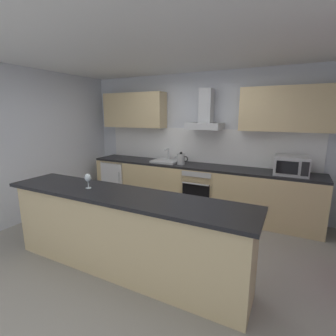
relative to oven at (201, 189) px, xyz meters
The scene contains 15 objects.
ground 1.62m from the oven, 95.11° to the right, with size 5.91×4.78×0.02m, color gray.
ceiling 2.65m from the oven, 95.11° to the right, with size 5.91×4.78×0.02m, color white.
wall_back 0.94m from the oven, 108.75° to the left, with size 5.91×0.12×2.60m, color silver.
wall_left 3.18m from the oven, 149.82° to the right, with size 0.12×4.78×2.60m, color silver.
backsplash_tile 0.85m from the oven, 112.42° to the left, with size 4.17×0.02×0.66m, color white.
counter_back 0.14m from the oven, 169.20° to the left, with size 4.32×0.60×0.90m.
counter_island 2.14m from the oven, 95.86° to the right, with size 3.06×0.64×0.96m.
upper_cabinets 1.47m from the oven, 128.04° to the left, with size 4.26×0.32×0.70m.
oven is the anchor object (origin of this frame).
refrigerator 1.90m from the oven, behind, with size 0.58×0.60×0.85m.
microwave 1.59m from the oven, ahead, with size 0.50×0.38×0.30m.
sink 0.89m from the oven, behind, with size 0.50×0.40×0.26m.
kettle 0.68m from the oven, behind, with size 0.29×0.15×0.24m.
range_hood 1.33m from the oven, 90.00° to the left, with size 0.62×0.45×0.72m.
wine_glass 2.33m from the oven, 107.87° to the right, with size 0.08×0.08×0.18m.
Camera 1 is at (1.61, -2.72, 1.84)m, focal length 26.50 mm.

